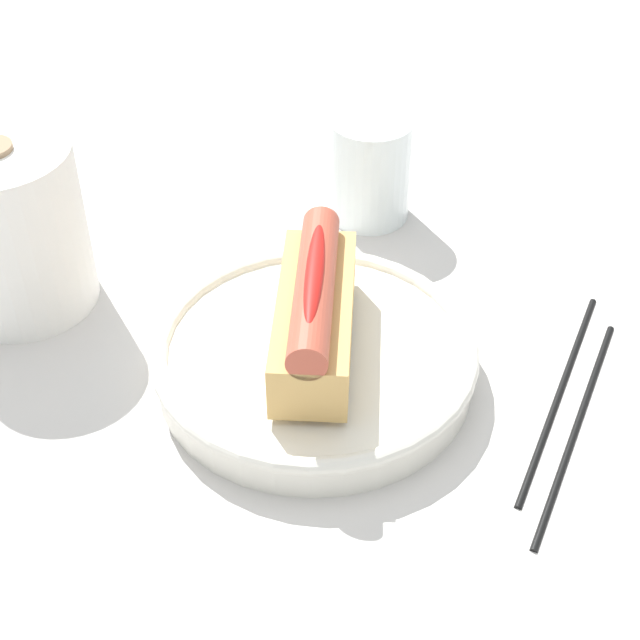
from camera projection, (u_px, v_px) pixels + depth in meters
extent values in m
plane|color=beige|center=(317.00, 370.00, 0.67)|extent=(2.40, 2.40, 0.00)
cylinder|color=silver|center=(320.00, 363.00, 0.66)|extent=(0.22, 0.22, 0.03)
torus|color=silver|center=(320.00, 349.00, 0.65)|extent=(0.23, 0.23, 0.01)
cube|color=tan|center=(320.00, 320.00, 0.63)|extent=(0.16, 0.07, 0.04)
cylinder|color=#B24C38|center=(320.00, 287.00, 0.61)|extent=(0.15, 0.05, 0.03)
ellipsoid|color=red|center=(320.00, 273.00, 0.60)|extent=(0.11, 0.03, 0.01)
cylinder|color=white|center=(376.00, 170.00, 0.79)|extent=(0.07, 0.07, 0.09)
cylinder|color=silver|center=(375.00, 176.00, 0.79)|extent=(0.06, 0.06, 0.07)
cylinder|color=white|center=(10.00, 228.00, 0.69)|extent=(0.11, 0.11, 0.13)
cylinder|color=black|center=(560.00, 390.00, 0.65)|extent=(0.22, 0.05, 0.01)
cylinder|color=black|center=(577.00, 424.00, 0.63)|extent=(0.22, 0.05, 0.01)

